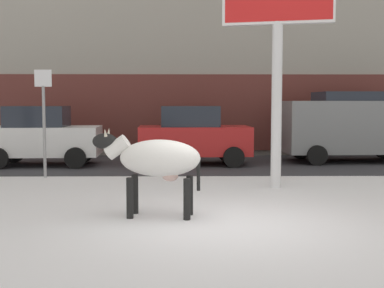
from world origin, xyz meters
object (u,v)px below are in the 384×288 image
cow_holstein (157,159)px  car_red_hatchback (193,136)px  car_white_hatchback (42,136)px  street_sign (44,114)px  car_grey_van (354,125)px

cow_holstein → car_red_hatchback: 7.48m
car_white_hatchback → street_sign: bearing=-72.9°
car_red_hatchback → car_grey_van: car_grey_van is taller
car_white_hatchback → car_grey_van: car_grey_van is taller
cow_holstein → car_white_hatchback: (-4.02, 7.28, -0.07)m
car_red_hatchback → street_sign: bearing=-144.7°
car_white_hatchback → car_grey_van: size_ratio=0.76×
car_white_hatchback → car_red_hatchback: same height
cow_holstein → car_white_hatchback: bearing=118.9°
car_red_hatchback → car_grey_van: size_ratio=0.76×
car_red_hatchback → cow_holstein: bearing=-95.6°
car_red_hatchback → street_sign: 4.88m
cow_holstein → car_grey_van: size_ratio=0.41×
cow_holstein → car_grey_van: 10.18m
cow_holstein → car_white_hatchback: size_ratio=0.54×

